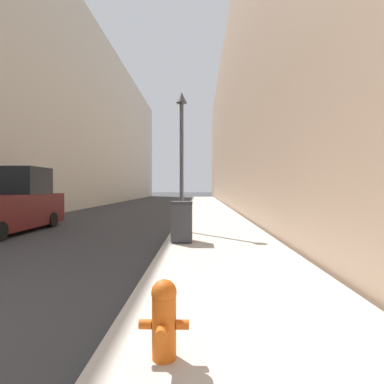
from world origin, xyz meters
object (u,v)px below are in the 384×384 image
fire_hydrant (164,317)px  pickup_truck (9,205)px  trash_bin (182,221)px  lamppost (182,149)px

fire_hydrant → pickup_truck: (-6.96, 8.51, 0.52)m
fire_hydrant → trash_bin: (-0.18, 5.99, 0.22)m
pickup_truck → trash_bin: bearing=-20.4°
trash_bin → pickup_truck: pickup_truck is taller
trash_bin → lamppost: 3.18m
fire_hydrant → pickup_truck: bearing=129.3°
lamppost → pickup_truck: lamppost is taller
fire_hydrant → lamppost: size_ratio=0.15×
pickup_truck → lamppost: bearing=-3.5°
fire_hydrant → trash_bin: size_ratio=0.62×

